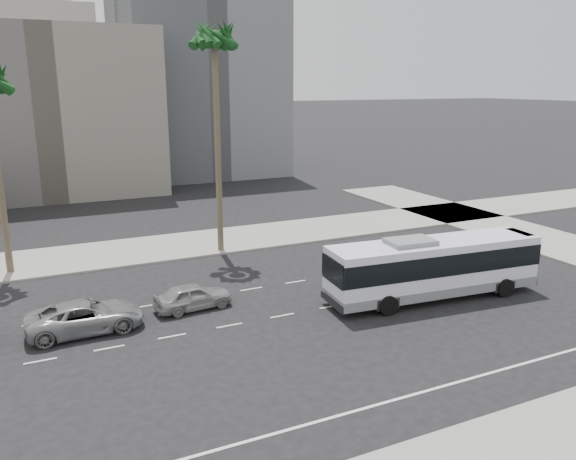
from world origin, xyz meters
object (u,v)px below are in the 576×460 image
car_b (85,317)px  palm_near (214,43)px  car_a (193,296)px  city_bus (434,266)px

car_b → palm_near: size_ratio=0.35×
car_b → palm_near: (10.66, 10.44, 13.97)m
car_a → palm_near: (4.95, 9.86, 14.03)m
city_bus → palm_near: size_ratio=0.80×
city_bus → car_a: bearing=166.8°
car_a → palm_near: palm_near is taller
palm_near → city_bus: bearing=-60.1°
car_a → city_bus: bearing=-113.0°
city_bus → car_b: size_ratio=2.28×
car_a → car_b: car_b is taller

